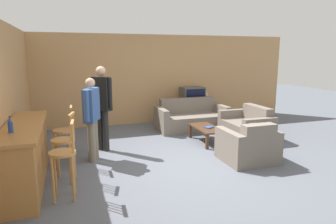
{
  "coord_description": "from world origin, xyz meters",
  "views": [
    {
      "loc": [
        -2.11,
        -4.99,
        2.05
      ],
      "look_at": [
        -0.17,
        0.84,
        0.85
      ],
      "focal_mm": 32.0,
      "sensor_mm": 36.0,
      "label": 1
    }
  ],
  "objects_px": {
    "tv_unit": "(192,114)",
    "person_by_window": "(102,103)",
    "bar_chair_mid": "(64,146)",
    "couch_far": "(191,119)",
    "bar_chair_far": "(64,136)",
    "loveseat_right": "(247,127)",
    "bottle": "(10,125)",
    "table_lamp": "(205,92)",
    "bar_chair_near": "(64,159)",
    "book_on_table": "(209,127)",
    "armchair_near": "(248,147)",
    "person_by_counter": "(92,115)",
    "coffee_table": "(206,129)",
    "tv": "(192,96)"
  },
  "relations": [
    {
      "from": "bar_chair_near",
      "to": "couch_far",
      "type": "distance_m",
      "value": 4.59
    },
    {
      "from": "armchair_near",
      "to": "person_by_counter",
      "type": "distance_m",
      "value": 3.06
    },
    {
      "from": "bottle",
      "to": "bar_chair_near",
      "type": "bearing_deg",
      "value": -16.94
    },
    {
      "from": "armchair_near",
      "to": "loveseat_right",
      "type": "xyz_separation_m",
      "value": [
        0.89,
        1.42,
        -0.0
      ]
    },
    {
      "from": "loveseat_right",
      "to": "person_by_window",
      "type": "xyz_separation_m",
      "value": [
        -3.46,
        0.16,
        0.74
      ]
    },
    {
      "from": "bar_chair_near",
      "to": "tv_unit",
      "type": "xyz_separation_m",
      "value": [
        3.66,
        4.0,
        -0.34
      ]
    },
    {
      "from": "tv_unit",
      "to": "person_by_window",
      "type": "xyz_separation_m",
      "value": [
        -2.89,
        -1.95,
        0.77
      ]
    },
    {
      "from": "coffee_table",
      "to": "armchair_near",
      "type": "bearing_deg",
      "value": -81.6
    },
    {
      "from": "armchair_near",
      "to": "tv",
      "type": "height_order",
      "value": "tv"
    },
    {
      "from": "tv_unit",
      "to": "person_by_counter",
      "type": "bearing_deg",
      "value": -141.43
    },
    {
      "from": "bar_chair_mid",
      "to": "couch_far",
      "type": "relative_size",
      "value": 0.59
    },
    {
      "from": "bar_chair_near",
      "to": "person_by_window",
      "type": "relative_size",
      "value": 0.62
    },
    {
      "from": "bar_chair_near",
      "to": "person_by_counter",
      "type": "height_order",
      "value": "person_by_counter"
    },
    {
      "from": "bottle",
      "to": "person_by_window",
      "type": "distance_m",
      "value": 2.34
    },
    {
      "from": "armchair_near",
      "to": "person_by_window",
      "type": "relative_size",
      "value": 0.53
    },
    {
      "from": "tv",
      "to": "book_on_table",
      "type": "distance_m",
      "value": 2.28
    },
    {
      "from": "tv",
      "to": "bar_chair_near",
      "type": "bearing_deg",
      "value": -132.45
    },
    {
      "from": "couch_far",
      "to": "loveseat_right",
      "type": "relative_size",
      "value": 1.47
    },
    {
      "from": "bar_chair_far",
      "to": "person_by_counter",
      "type": "xyz_separation_m",
      "value": [
        0.51,
        0.2,
        0.31
      ]
    },
    {
      "from": "tv",
      "to": "person_by_counter",
      "type": "bearing_deg",
      "value": -141.47
    },
    {
      "from": "loveseat_right",
      "to": "person_by_window",
      "type": "distance_m",
      "value": 3.54
    },
    {
      "from": "bar_chair_far",
      "to": "couch_far",
      "type": "bearing_deg",
      "value": 30.07
    },
    {
      "from": "couch_far",
      "to": "bar_chair_near",
      "type": "bearing_deg",
      "value": -135.76
    },
    {
      "from": "bar_chair_near",
      "to": "book_on_table",
      "type": "distance_m",
      "value": 3.65
    },
    {
      "from": "couch_far",
      "to": "tv_unit",
      "type": "bearing_deg",
      "value": 65.05
    },
    {
      "from": "armchair_near",
      "to": "person_by_window",
      "type": "distance_m",
      "value": 3.1
    },
    {
      "from": "bottle",
      "to": "person_by_window",
      "type": "xyz_separation_m",
      "value": [
        1.43,
        1.85,
        -0.06
      ]
    },
    {
      "from": "bottle",
      "to": "table_lamp",
      "type": "bearing_deg",
      "value": 38.84
    },
    {
      "from": "coffee_table",
      "to": "table_lamp",
      "type": "bearing_deg",
      "value": 66.19
    },
    {
      "from": "bar_chair_far",
      "to": "loveseat_right",
      "type": "xyz_separation_m",
      "value": [
        4.23,
        0.6,
        -0.3
      ]
    },
    {
      "from": "bar_chair_far",
      "to": "couch_far",
      "type": "height_order",
      "value": "bar_chair_far"
    },
    {
      "from": "bar_chair_near",
      "to": "coffee_table",
      "type": "distance_m",
      "value": 3.67
    },
    {
      "from": "bar_chair_mid",
      "to": "bar_chair_far",
      "type": "relative_size",
      "value": 1.0
    },
    {
      "from": "person_by_counter",
      "to": "couch_far",
      "type": "bearing_deg",
      "value": 31.59
    },
    {
      "from": "bottle",
      "to": "table_lamp",
      "type": "height_order",
      "value": "bottle"
    },
    {
      "from": "couch_far",
      "to": "table_lamp",
      "type": "height_order",
      "value": "table_lamp"
    },
    {
      "from": "couch_far",
      "to": "tv",
      "type": "xyz_separation_m",
      "value": [
        0.37,
        0.8,
        0.5
      ]
    },
    {
      "from": "book_on_table",
      "to": "bar_chair_mid",
      "type": "bearing_deg",
      "value": -159.56
    },
    {
      "from": "couch_far",
      "to": "bottle",
      "type": "xyz_separation_m",
      "value": [
        -3.95,
        -3.0,
        0.8
      ]
    },
    {
      "from": "bar_chair_near",
      "to": "table_lamp",
      "type": "height_order",
      "value": "bar_chair_near"
    },
    {
      "from": "couch_far",
      "to": "table_lamp",
      "type": "relative_size",
      "value": 3.67
    },
    {
      "from": "table_lamp",
      "to": "bottle",
      "type": "bearing_deg",
      "value": -141.16
    },
    {
      "from": "armchair_near",
      "to": "person_by_counter",
      "type": "height_order",
      "value": "person_by_counter"
    },
    {
      "from": "armchair_near",
      "to": "tv_unit",
      "type": "distance_m",
      "value": 3.54
    },
    {
      "from": "couch_far",
      "to": "person_by_counter",
      "type": "height_order",
      "value": "person_by_counter"
    },
    {
      "from": "bar_chair_far",
      "to": "coffee_table",
      "type": "bearing_deg",
      "value": 10.87
    },
    {
      "from": "armchair_near",
      "to": "table_lamp",
      "type": "relative_size",
      "value": 1.83
    },
    {
      "from": "coffee_table",
      "to": "loveseat_right",
      "type": "bearing_deg",
      "value": 0.15
    },
    {
      "from": "couch_far",
      "to": "book_on_table",
      "type": "bearing_deg",
      "value": -95.49
    },
    {
      "from": "bar_chair_near",
      "to": "person_by_counter",
      "type": "relative_size",
      "value": 0.7
    }
  ]
}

